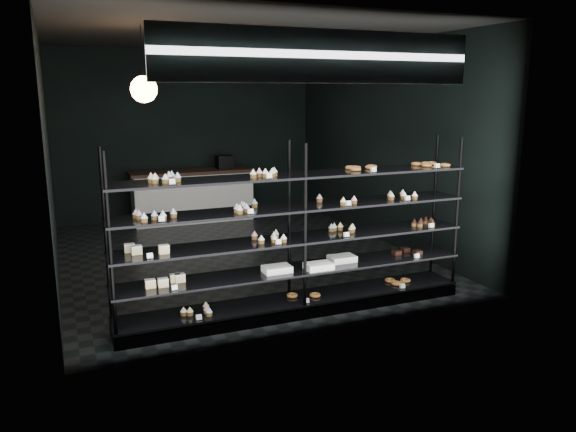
# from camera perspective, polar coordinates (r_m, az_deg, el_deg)

# --- Properties ---
(room) EXTENTS (5.01, 6.01, 3.20)m
(room) POSITION_cam_1_polar(r_m,az_deg,el_deg) (8.29, -5.54, 6.76)
(room) COLOR black
(room) RESTS_ON ground
(display_shelf) EXTENTS (4.00, 0.50, 1.91)m
(display_shelf) POSITION_cam_1_polar(r_m,az_deg,el_deg) (6.19, 0.71, -4.32)
(display_shelf) COLOR black
(display_shelf) RESTS_ON room
(signage) EXTENTS (3.30, 0.05, 0.50)m
(signage) POSITION_cam_1_polar(r_m,az_deg,el_deg) (5.53, 3.52, 15.90)
(signage) COLOR #0C0F40
(signage) RESTS_ON room
(pendant_lamp) EXTENTS (0.32, 0.32, 0.89)m
(pendant_lamp) POSITION_cam_1_polar(r_m,az_deg,el_deg) (7.05, -14.44, 12.37)
(pendant_lamp) COLOR black
(pendant_lamp) RESTS_ON room
(service_counter) EXTENTS (2.31, 0.65, 1.23)m
(service_counter) POSITION_cam_1_polar(r_m,az_deg,el_deg) (10.82, -9.60, 2.12)
(service_counter) COLOR white
(service_counter) RESTS_ON room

